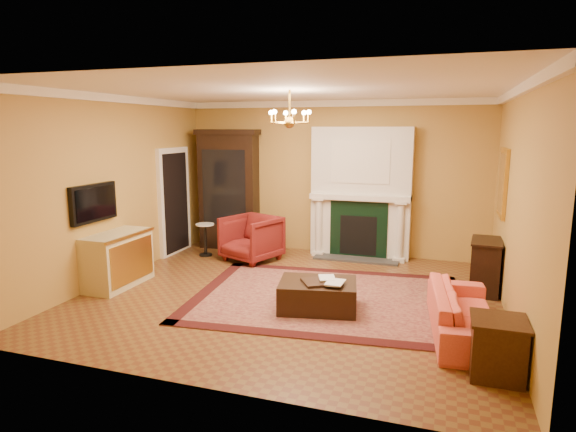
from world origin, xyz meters
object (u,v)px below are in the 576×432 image
at_px(china_cabinet, 230,192).
at_px(end_table, 497,349).
at_px(leather_ottoman, 318,295).
at_px(coral_sofa, 465,305).
at_px(commode, 118,259).
at_px(wingback_armchair, 251,236).
at_px(pedestal_table, 205,237).
at_px(console_table, 485,267).

height_order(china_cabinet, end_table, china_cabinet).
bearing_deg(leather_ottoman, coral_sofa, -17.65).
height_order(commode, coral_sofa, commode).
bearing_deg(leather_ottoman, end_table, -39.66).
distance_m(wingback_armchair, coral_sofa, 4.37).
bearing_deg(end_table, pedestal_table, 146.69).
distance_m(wingback_armchair, console_table, 4.11).
bearing_deg(wingback_armchair, commode, -103.81).
relative_size(coral_sofa, end_table, 3.27).
height_order(wingback_armchair, commode, wingback_armchair).
relative_size(wingback_armchair, leather_ottoman, 0.90).
bearing_deg(coral_sofa, leather_ottoman, 77.42).
relative_size(commode, console_table, 1.45).
xyz_separation_m(commode, console_table, (5.51, 1.47, -0.03)).
bearing_deg(end_table, china_cabinet, 139.62).
xyz_separation_m(pedestal_table, end_table, (5.00, -3.28, -0.08)).
bearing_deg(coral_sofa, console_table, -16.96).
xyz_separation_m(wingback_armchair, pedestal_table, (-0.99, 0.03, -0.10)).
bearing_deg(pedestal_table, coral_sofa, -26.14).
bearing_deg(coral_sofa, china_cabinet, 49.67).
height_order(end_table, console_table, console_table).
distance_m(coral_sofa, leather_ottoman, 1.91).
height_order(china_cabinet, leather_ottoman, china_cabinet).
xyz_separation_m(commode, end_table, (5.45, -1.22, -0.14)).
bearing_deg(leather_ottoman, wingback_armchair, 121.01).
distance_m(console_table, leather_ottoman, 2.69).
bearing_deg(end_table, coral_sofa, 106.21).
height_order(commode, console_table, commode).
distance_m(china_cabinet, wingback_armchair, 1.39).
relative_size(wingback_armchair, commode, 0.82).
relative_size(commode, end_table, 1.98).
distance_m(china_cabinet, leather_ottoman, 4.07).
bearing_deg(console_table, coral_sofa, -96.58).
height_order(console_table, leather_ottoman, console_table).
distance_m(commode, end_table, 5.59).
bearing_deg(pedestal_table, commode, -102.41).
bearing_deg(china_cabinet, leather_ottoman, -52.80).
xyz_separation_m(coral_sofa, console_table, (0.34, 1.72, 0.02)).
distance_m(china_cabinet, console_table, 5.16).
height_order(wingback_armchair, pedestal_table, wingback_armchair).
relative_size(china_cabinet, commode, 2.05).
bearing_deg(china_cabinet, commode, -107.10).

